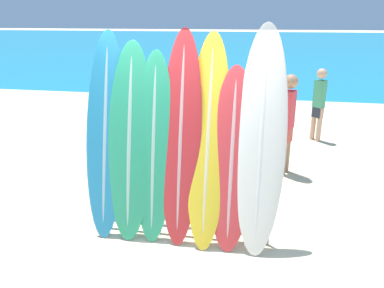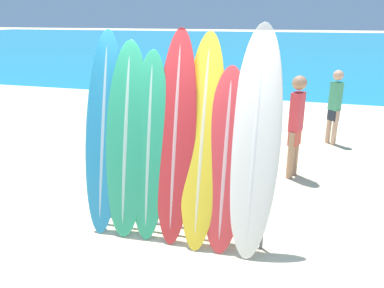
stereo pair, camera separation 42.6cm
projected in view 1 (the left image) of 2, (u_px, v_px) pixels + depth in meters
The scene contains 13 objects.
ground_plane at pixel (177, 244), 4.57m from camera, with size 160.00×160.00×0.00m, color beige.
ocean_water at pixel (257, 43), 39.64m from camera, with size 120.00×60.00×0.01m.
surfboard_rack at pixel (180, 200), 4.60m from camera, with size 2.22×0.04×0.94m.
surfboard_slot_0 at pixel (106, 136), 4.58m from camera, with size 0.51×0.66×2.51m.
surfboard_slot_1 at pixel (130, 143), 4.51m from camera, with size 0.57×0.62×2.39m.
surfboard_slot_2 at pixel (154, 149), 4.46m from camera, with size 0.48×0.54×2.29m.
surfboard_slot_3 at pixel (181, 140), 4.40m from camera, with size 0.49×0.64×2.54m.
surfboard_slot_4 at pixel (208, 142), 4.36m from camera, with size 0.50×0.76×2.50m.
surfboard_slot_5 at pixel (232, 160), 4.32m from camera, with size 0.52×0.60×2.13m.
surfboard_slot_6 at pixel (261, 141), 4.23m from camera, with size 0.57×0.76×2.60m.
person_near_water at pixel (288, 121), 6.36m from camera, with size 0.24×0.29×1.75m.
person_mid_beach at pixel (319, 102), 8.16m from camera, with size 0.27×0.27×1.60m.
person_far_left at pixel (210, 101), 8.48m from camera, with size 0.26×0.22×1.51m.
Camera 1 is at (0.92, -3.83, 2.64)m, focal length 35.00 mm.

